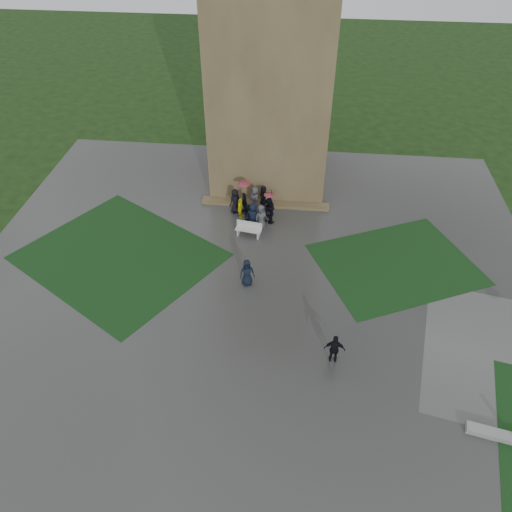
# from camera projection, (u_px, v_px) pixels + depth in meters

# --- Properties ---
(ground) EXTENTS (120.00, 120.00, 0.00)m
(ground) POSITION_uv_depth(u_px,v_px,m) (248.00, 314.00, 27.17)
(ground) COLOR black
(plaza) EXTENTS (34.00, 34.00, 0.02)m
(plaza) POSITION_uv_depth(u_px,v_px,m) (252.00, 288.00, 28.69)
(plaza) COLOR #333331
(plaza) RESTS_ON ground
(lawn_inset_left) EXTENTS (14.10, 13.46, 0.01)m
(lawn_inset_left) POSITION_uv_depth(u_px,v_px,m) (119.00, 256.00, 30.89)
(lawn_inset_left) COLOR black
(lawn_inset_left) RESTS_ON plaza
(lawn_inset_right) EXTENTS (11.12, 10.15, 0.01)m
(lawn_inset_right) POSITION_uv_depth(u_px,v_px,m) (396.00, 264.00, 30.29)
(lawn_inset_right) COLOR black
(lawn_inset_right) RESTS_ON plaza
(tower) EXTENTS (8.00, 8.00, 18.00)m
(tower) POSITION_uv_depth(u_px,v_px,m) (273.00, 54.00, 32.87)
(tower) COLOR brown
(tower) RESTS_ON ground
(tower_plinth) EXTENTS (9.00, 0.80, 0.22)m
(tower_plinth) POSITION_uv_depth(u_px,v_px,m) (265.00, 204.00, 35.18)
(tower_plinth) COLOR brown
(tower_plinth) RESTS_ON plaza
(bench) EXTENTS (1.76, 0.81, 0.98)m
(bench) POSITION_uv_depth(u_px,v_px,m) (249.00, 229.00, 32.22)
(bench) COLOR silver
(bench) RESTS_ON plaza
(visitor_cluster) EXTENTS (3.54, 3.56, 2.57)m
(visitor_cluster) POSITION_uv_depth(u_px,v_px,m) (256.00, 205.00, 33.29)
(visitor_cluster) COLOR black
(visitor_cluster) RESTS_ON plaza
(pedestrian_mid) EXTENTS (0.98, 0.81, 1.74)m
(pedestrian_mid) POSITION_uv_depth(u_px,v_px,m) (247.00, 273.00, 28.41)
(pedestrian_mid) COLOR black
(pedestrian_mid) RESTS_ON plaza
(pedestrian_near) EXTENTS (1.05, 0.64, 1.74)m
(pedestrian_near) POSITION_uv_depth(u_px,v_px,m) (335.00, 349.00, 24.13)
(pedestrian_near) COLOR black
(pedestrian_near) RESTS_ON plaza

